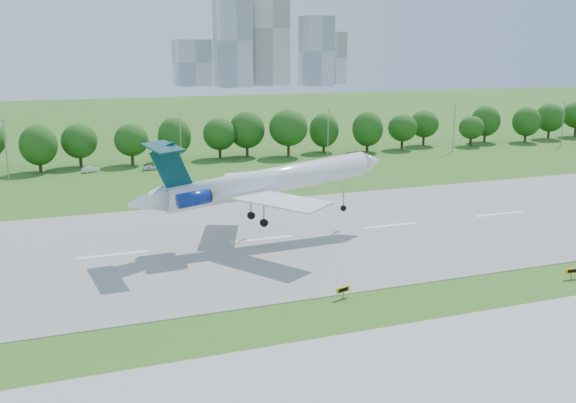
{
  "coord_description": "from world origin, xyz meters",
  "views": [
    {
      "loc": [
        -46.28,
        -56.05,
        25.77
      ],
      "look_at": [
        -18.81,
        18.0,
        6.91
      ],
      "focal_mm": 40.0,
      "sensor_mm": 36.0,
      "label": 1
    }
  ],
  "objects_px": {
    "airliner": "(258,182)",
    "service_vehicle_b": "(150,168)",
    "service_vehicle_a": "(91,169)",
    "taxi_sign_left": "(343,290)"
  },
  "relations": [
    {
      "from": "airliner",
      "to": "service_vehicle_b",
      "type": "relative_size",
      "value": 11.4
    },
    {
      "from": "airliner",
      "to": "service_vehicle_b",
      "type": "bearing_deg",
      "value": 89.64
    },
    {
      "from": "service_vehicle_a",
      "to": "service_vehicle_b",
      "type": "xyz_separation_m",
      "value": [
        12.34,
        -2.17,
        -0.05
      ]
    },
    {
      "from": "airliner",
      "to": "taxi_sign_left",
      "type": "bearing_deg",
      "value": -91.16
    },
    {
      "from": "service_vehicle_a",
      "to": "service_vehicle_b",
      "type": "height_order",
      "value": "service_vehicle_a"
    },
    {
      "from": "service_vehicle_a",
      "to": "service_vehicle_b",
      "type": "relative_size",
      "value": 1.13
    },
    {
      "from": "airliner",
      "to": "taxi_sign_left",
      "type": "relative_size",
      "value": 21.43
    },
    {
      "from": "airliner",
      "to": "service_vehicle_a",
      "type": "relative_size",
      "value": 10.09
    },
    {
      "from": "taxi_sign_left",
      "to": "service_vehicle_a",
      "type": "distance_m",
      "value": 85.96
    },
    {
      "from": "airliner",
      "to": "service_vehicle_b",
      "type": "distance_m",
      "value": 59.08
    }
  ]
}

